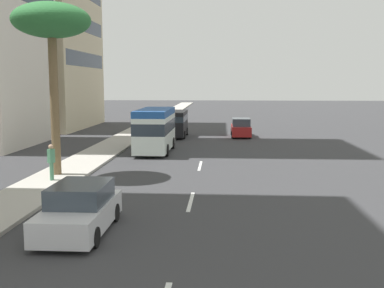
# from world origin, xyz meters

# --- Properties ---
(ground_plane) EXTENTS (198.00, 198.00, 0.00)m
(ground_plane) POSITION_xyz_m (31.50, 0.00, 0.00)
(ground_plane) COLOR #38383A
(sidewalk_right) EXTENTS (162.00, 2.82, 0.15)m
(sidewalk_right) POSITION_xyz_m (31.50, 7.26, 0.07)
(sidewalk_right) COLOR #B2ADA3
(sidewalk_right) RESTS_ON ground_plane
(lane_stripe_mid) EXTENTS (3.20, 0.16, 0.01)m
(lane_stripe_mid) POSITION_xyz_m (15.49, 0.00, 0.01)
(lane_stripe_mid) COLOR silver
(lane_stripe_mid) RESTS_ON ground_plane
(lane_stripe_far) EXTENTS (3.20, 0.16, 0.01)m
(lane_stripe_far) POSITION_xyz_m (24.06, 0.00, 0.01)
(lane_stripe_far) COLOR silver
(lane_stripe_far) RESTS_ON ground_plane
(minibus_lead) EXTENTS (6.76, 2.35, 3.11)m
(minibus_lead) POSITION_xyz_m (29.50, 3.49, 1.70)
(minibus_lead) COLOR silver
(minibus_lead) RESTS_ON ground_plane
(car_second) EXTENTS (4.40, 1.97, 1.63)m
(car_second) POSITION_xyz_m (11.23, 3.42, 0.77)
(car_second) COLOR silver
(car_second) RESTS_ON ground_plane
(car_third) EXTENTS (4.34, 1.82, 1.73)m
(car_third) POSITION_xyz_m (39.66, -3.07, 0.81)
(car_third) COLOR #A51E1E
(car_third) RESTS_ON ground_plane
(van_fourth) EXTENTS (5.25, 2.12, 2.39)m
(van_fourth) POSITION_xyz_m (39.11, 3.02, 1.37)
(van_fourth) COLOR black
(van_fourth) RESTS_ON ground_plane
(pedestrian_mid_block) EXTENTS (0.39, 0.34, 1.79)m
(pedestrian_mid_block) POSITION_xyz_m (18.76, 7.16, 1.15)
(pedestrian_mid_block) COLOR #4C8C66
(pedestrian_mid_block) RESTS_ON sidewalk_right
(palm_tree) EXTENTS (4.00, 4.00, 8.88)m
(palm_tree) POSITION_xyz_m (20.26, 7.43, 7.92)
(palm_tree) COLOR brown
(palm_tree) RESTS_ON sidewalk_right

